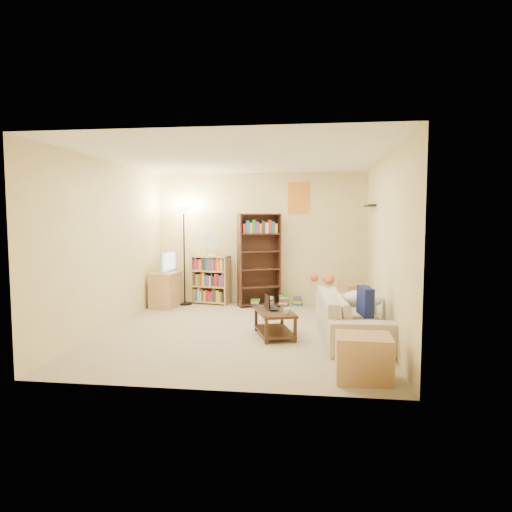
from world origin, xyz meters
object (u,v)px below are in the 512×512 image
object	(u,v)px
desk_fan	(213,244)
end_cabinet	(363,358)
sofa	(351,315)
laptop	(276,308)
floor_lamp	(184,227)
tabby_cat	(326,279)
short_bookshelf	(211,280)
coffee_table	(275,320)
tall_bookshelf	(259,258)
side_table	(353,298)
tv_stand	(166,290)
mug	(286,311)
television	(165,262)

from	to	relation	value
desk_fan	end_cabinet	size ratio (longest dim) A/B	0.80
sofa	end_cabinet	size ratio (longest dim) A/B	3.89
laptop	desk_fan	world-z (taller)	desk_fan
floor_lamp	tabby_cat	bearing A→B (deg)	-24.33
desk_fan	laptop	bearing A→B (deg)	-56.57
laptop	sofa	bearing A→B (deg)	-109.29
tabby_cat	short_bookshelf	size ratio (longest dim) A/B	0.53
coffee_table	desk_fan	bearing A→B (deg)	104.01
tall_bookshelf	desk_fan	xyz separation A→B (m)	(-0.90, 0.08, 0.25)
laptop	tall_bookshelf	bearing A→B (deg)	-6.27
floor_lamp	side_table	distance (m)	3.37
desk_fan	side_table	bearing A→B (deg)	-7.34
tv_stand	desk_fan	bearing A→B (deg)	30.06
tv_stand	end_cabinet	bearing A→B (deg)	-40.86
short_bookshelf	desk_fan	bearing A→B (deg)	-29.67
laptop	end_cabinet	bearing A→B (deg)	-167.81
tabby_cat	desk_fan	size ratio (longest dim) A/B	1.09
sofa	tall_bookshelf	world-z (taller)	tall_bookshelf
short_bookshelf	end_cabinet	xyz separation A→B (m)	(2.48, -3.82, -0.23)
tall_bookshelf	short_bookshelf	size ratio (longest dim) A/B	1.86
tall_bookshelf	desk_fan	bearing A→B (deg)	152.14
mug	floor_lamp	distance (m)	3.28
floor_lamp	television	bearing A→B (deg)	-137.13
television	side_table	size ratio (longest dim) A/B	1.38
sofa	desk_fan	distance (m)	3.32
laptop	tv_stand	xyz separation A→B (m)	(-2.19, 1.72, -0.06)
coffee_table	mug	world-z (taller)	mug
side_table	end_cabinet	bearing A→B (deg)	-92.96
mug	end_cabinet	world-z (taller)	end_cabinet
tabby_cat	end_cabinet	bearing A→B (deg)	-82.51
tabby_cat	tall_bookshelf	distance (m)	1.73
tall_bookshelf	tv_stand	bearing A→B (deg)	166.86
side_table	end_cabinet	xyz separation A→B (m)	(-0.18, -3.44, -0.01)
laptop	television	world-z (taller)	television
sofa	coffee_table	world-z (taller)	sofa
coffee_table	tall_bookshelf	bearing A→B (deg)	84.68
tabby_cat	desk_fan	world-z (taller)	desk_fan
sofa	mug	world-z (taller)	sofa
floor_lamp	end_cabinet	world-z (taller)	floor_lamp
tabby_cat	laptop	xyz separation A→B (m)	(-0.72, -0.80, -0.32)
sofa	tabby_cat	world-z (taller)	tabby_cat
floor_lamp	end_cabinet	size ratio (longest dim) A/B	3.32
tabby_cat	television	xyz separation A→B (m)	(-2.92, 0.92, 0.13)
coffee_table	side_table	world-z (taller)	side_table
coffee_table	television	bearing A→B (deg)	122.13
coffee_table	side_table	bearing A→B (deg)	38.49
television	short_bookshelf	size ratio (longest dim) A/B	0.73
sofa	coffee_table	distance (m)	1.07
sofa	laptop	size ratio (longest dim) A/B	5.05
tv_stand	floor_lamp	xyz separation A→B (m)	(0.29, 0.27, 1.15)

